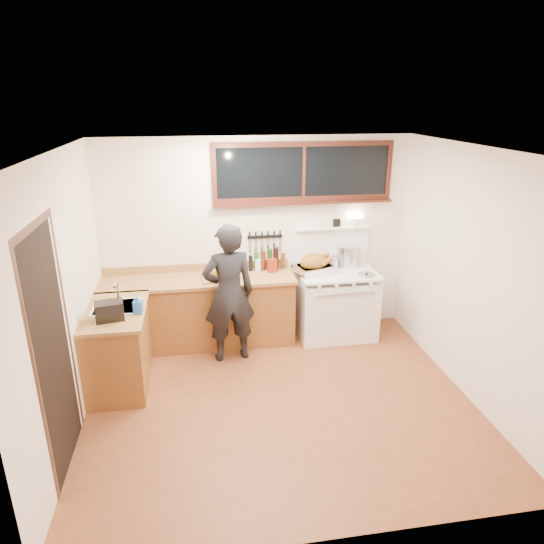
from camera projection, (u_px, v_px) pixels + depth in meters
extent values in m
cube|color=brown|center=(280.00, 401.00, 5.15)|extent=(4.00, 3.50, 0.02)
cube|color=white|center=(257.00, 238.00, 6.35)|extent=(4.00, 0.05, 2.60)
cube|color=white|center=(331.00, 390.00, 3.06)|extent=(4.00, 0.05, 2.60)
cube|color=white|center=(62.00, 301.00, 4.40)|extent=(0.05, 3.50, 2.60)
cube|color=white|center=(473.00, 275.00, 5.01)|extent=(0.05, 3.50, 2.60)
cube|color=white|center=(282.00, 147.00, 4.25)|extent=(4.00, 3.50, 0.05)
cube|color=brown|center=(199.00, 313.00, 6.22)|extent=(2.40, 0.60, 0.86)
cube|color=olive|center=(197.00, 280.00, 6.06)|extent=(2.44, 0.64, 0.04)
cube|color=olive|center=(197.00, 267.00, 6.31)|extent=(2.40, 0.03, 0.10)
sphere|color=#B78C38|center=(113.00, 307.00, 5.72)|extent=(0.03, 0.03, 0.03)
sphere|color=#B78C38|center=(157.00, 305.00, 5.80)|extent=(0.03, 0.03, 0.03)
sphere|color=#B78C38|center=(199.00, 302.00, 5.87)|extent=(0.03, 0.03, 0.03)
sphere|color=#B78C38|center=(240.00, 299.00, 5.95)|extent=(0.03, 0.03, 0.03)
sphere|color=#B78C38|center=(276.00, 297.00, 6.02)|extent=(0.03, 0.03, 0.03)
cube|color=brown|center=(118.00, 349.00, 5.32)|extent=(0.60, 1.05, 0.86)
cube|color=olive|center=(115.00, 312.00, 5.17)|extent=(0.64, 1.09, 0.04)
cube|color=white|center=(117.00, 312.00, 5.25)|extent=(0.45, 0.40, 0.14)
cube|color=white|center=(116.00, 307.00, 5.23)|extent=(0.50, 0.45, 0.01)
cylinder|color=silver|center=(118.00, 291.00, 5.36)|extent=(0.02, 0.02, 0.24)
cylinder|color=silver|center=(115.00, 284.00, 5.25)|extent=(0.02, 0.18, 0.02)
cube|color=white|center=(336.00, 306.00, 6.46)|extent=(1.00, 0.70, 0.82)
cube|color=white|center=(337.00, 273.00, 6.30)|extent=(1.02, 0.72, 0.03)
cube|color=white|center=(344.00, 309.00, 6.11)|extent=(0.88, 0.02, 0.46)
cylinder|color=silver|center=(345.00, 294.00, 6.00)|extent=(0.75, 0.02, 0.02)
cylinder|color=white|center=(319.00, 287.00, 5.92)|extent=(0.04, 0.03, 0.04)
cylinder|color=white|center=(337.00, 286.00, 5.96)|extent=(0.04, 0.03, 0.04)
cylinder|color=white|center=(354.00, 285.00, 5.99)|extent=(0.04, 0.03, 0.04)
cylinder|color=white|center=(371.00, 284.00, 6.02)|extent=(0.04, 0.03, 0.04)
cube|color=white|center=(331.00, 246.00, 6.50)|extent=(1.00, 0.05, 0.50)
cube|color=white|center=(333.00, 228.00, 6.38)|extent=(1.00, 0.12, 0.03)
cylinder|color=white|center=(355.00, 222.00, 6.41)|extent=(0.11, 0.11, 0.11)
cube|color=#FFE5B2|center=(355.00, 216.00, 6.38)|extent=(0.19, 0.10, 0.06)
cube|color=black|center=(337.00, 223.00, 6.37)|extent=(0.09, 0.05, 0.10)
cylinder|color=white|center=(320.00, 224.00, 6.34)|extent=(0.04, 0.04, 0.09)
cylinder|color=white|center=(315.00, 224.00, 6.33)|extent=(0.04, 0.04, 0.09)
cube|color=black|center=(304.00, 172.00, 6.11)|extent=(2.20, 0.01, 0.62)
cube|color=black|center=(304.00, 144.00, 5.99)|extent=(2.32, 0.04, 0.06)
cube|color=black|center=(303.00, 198.00, 6.22)|extent=(2.32, 0.04, 0.06)
cube|color=black|center=(214.00, 174.00, 5.94)|extent=(0.06, 0.04, 0.62)
cube|color=black|center=(389.00, 170.00, 6.28)|extent=(0.06, 0.04, 0.62)
cube|color=black|center=(304.00, 172.00, 6.11)|extent=(0.04, 0.04, 0.62)
cube|color=black|center=(304.00, 203.00, 6.19)|extent=(2.32, 0.13, 0.03)
cube|color=black|center=(54.00, 354.00, 3.98)|extent=(0.01, 0.86, 2.10)
cube|color=black|center=(38.00, 387.00, 3.53)|extent=(0.01, 0.07, 2.10)
cube|color=black|center=(68.00, 328.00, 4.43)|extent=(0.01, 0.07, 2.10)
cube|color=black|center=(33.00, 226.00, 3.61)|extent=(0.01, 1.04, 0.07)
cube|color=black|center=(265.00, 237.00, 6.32)|extent=(0.46, 0.02, 0.04)
cube|color=silver|center=(250.00, 246.00, 6.32)|extent=(0.02, 0.00, 0.18)
cube|color=black|center=(250.00, 235.00, 6.27)|extent=(0.02, 0.02, 0.10)
cube|color=silver|center=(256.00, 246.00, 6.33)|extent=(0.02, 0.00, 0.18)
cube|color=black|center=(256.00, 235.00, 6.28)|extent=(0.02, 0.02, 0.10)
cube|color=silver|center=(262.00, 245.00, 6.34)|extent=(0.02, 0.00, 0.18)
cube|color=black|center=(262.00, 235.00, 6.29)|extent=(0.02, 0.02, 0.10)
cube|color=silver|center=(268.00, 245.00, 6.35)|extent=(0.03, 0.00, 0.18)
cube|color=black|center=(268.00, 235.00, 6.31)|extent=(0.02, 0.02, 0.10)
cube|color=silver|center=(274.00, 245.00, 6.37)|extent=(0.03, 0.00, 0.18)
cube|color=black|center=(274.00, 234.00, 6.32)|extent=(0.02, 0.02, 0.10)
cube|color=silver|center=(280.00, 244.00, 6.38)|extent=(0.03, 0.00, 0.18)
cube|color=black|center=(280.00, 234.00, 6.33)|extent=(0.02, 0.02, 0.10)
imported|color=black|center=(229.00, 294.00, 5.72)|extent=(0.67, 0.49, 1.70)
imported|color=blue|center=(138.00, 304.00, 5.06)|extent=(0.10, 0.10, 0.20)
cube|color=black|center=(109.00, 311.00, 4.91)|extent=(0.31, 0.24, 0.19)
cube|color=olive|center=(218.00, 278.00, 6.05)|extent=(0.46, 0.36, 0.02)
ellipsoid|color=brown|center=(218.00, 273.00, 6.03)|extent=(0.25, 0.19, 0.14)
sphere|color=brown|center=(226.00, 269.00, 6.09)|extent=(0.05, 0.05, 0.05)
sphere|color=brown|center=(227.00, 272.00, 5.99)|extent=(0.05, 0.05, 0.05)
cube|color=silver|center=(314.00, 269.00, 6.25)|extent=(0.55, 0.48, 0.10)
cube|color=#3F3F42|center=(314.00, 266.00, 6.24)|extent=(0.49, 0.41, 0.03)
torus|color=silver|center=(295.00, 266.00, 6.20)|extent=(0.04, 0.10, 0.10)
torus|color=silver|center=(332.00, 264.00, 6.27)|extent=(0.04, 0.10, 0.10)
ellipsoid|color=brown|center=(314.00, 262.00, 6.22)|extent=(0.43, 0.37, 0.23)
cylinder|color=brown|center=(325.00, 262.00, 6.15)|extent=(0.14, 0.09, 0.10)
sphere|color=brown|center=(331.00, 260.00, 6.15)|extent=(0.07, 0.07, 0.07)
cylinder|color=brown|center=(322.00, 258.00, 6.32)|extent=(0.14, 0.09, 0.10)
sphere|color=brown|center=(327.00, 255.00, 6.31)|extent=(0.07, 0.07, 0.07)
cylinder|color=silver|center=(348.00, 256.00, 6.47)|extent=(0.40, 0.40, 0.28)
cylinder|color=silver|center=(332.00, 263.00, 6.41)|extent=(0.23, 0.23, 0.13)
cylinder|color=black|center=(333.00, 257.00, 6.50)|extent=(0.09, 0.17, 0.02)
cylinder|color=silver|center=(367.00, 275.00, 6.15)|extent=(0.29, 0.29, 0.02)
sphere|color=black|center=(367.00, 274.00, 6.14)|extent=(0.03, 0.03, 0.03)
cube|color=maroon|center=(272.00, 265.00, 6.27)|extent=(0.12, 0.10, 0.17)
cylinder|color=white|center=(258.00, 265.00, 6.32)|extent=(0.11, 0.11, 0.16)
cylinder|color=black|center=(244.00, 264.00, 6.29)|extent=(0.06, 0.06, 0.18)
cylinder|color=black|center=(251.00, 263.00, 6.30)|extent=(0.05, 0.05, 0.20)
cylinder|color=black|center=(256.00, 261.00, 6.31)|extent=(0.06, 0.06, 0.25)
cylinder|color=black|center=(263.00, 261.00, 6.32)|extent=(0.07, 0.07, 0.26)
cylinder|color=black|center=(270.00, 259.00, 6.33)|extent=(0.06, 0.06, 0.28)
cylinder|color=black|center=(276.00, 258.00, 6.34)|extent=(0.07, 0.07, 0.30)
cylinder|color=black|center=(283.00, 261.00, 6.36)|extent=(0.06, 0.06, 0.22)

